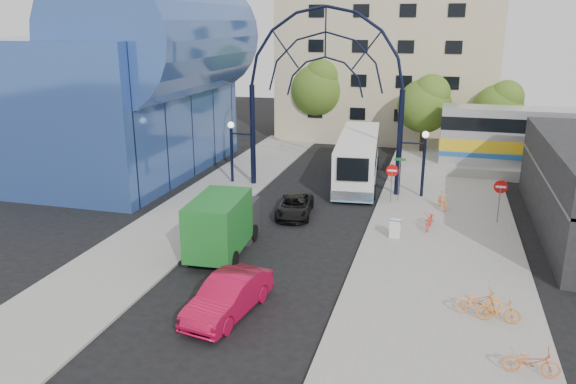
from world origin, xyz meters
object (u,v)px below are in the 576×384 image
(gateway_arch, at_px, (325,62))
(bike_near_b, at_px, (442,201))
(city_bus, at_px, (358,157))
(tree_north_a, at_px, (426,103))
(do_not_enter_sign, at_px, (500,191))
(street_name_sign, at_px, (399,170))
(green_truck, at_px, (224,223))
(stop_sign, at_px, (392,174))
(bike_far_a, at_px, (478,301))
(bike_far_b, at_px, (499,310))
(sandwich_board, at_px, (395,227))
(black_suv, at_px, (295,206))
(tree_north_b, at_px, (319,86))
(red_sedan, at_px, (228,296))
(tree_north_c, at_px, (500,106))
(bike_near_a, at_px, (430,220))
(bike_far_c, at_px, (531,362))

(gateway_arch, bearing_deg, bike_near_b, -16.74)
(gateway_arch, relative_size, city_bus, 1.12)
(tree_north_a, bearing_deg, do_not_enter_sign, -72.97)
(street_name_sign, distance_m, green_truck, 13.00)
(gateway_arch, bearing_deg, street_name_sign, -15.07)
(gateway_arch, height_order, tree_north_a, gateway_arch)
(stop_sign, relative_size, bike_far_a, 1.36)
(gateway_arch, bearing_deg, bike_far_b, -57.11)
(sandwich_board, bearing_deg, bike_far_b, -59.31)
(tree_north_a, xyz_separation_m, black_suv, (-6.61, -17.58, -4.02))
(gateway_arch, bearing_deg, sandwich_board, -55.09)
(green_truck, bearing_deg, bike_near_b, 38.35)
(tree_north_b, bearing_deg, gateway_arch, -76.32)
(sandwich_board, height_order, city_bus, city_bus)
(sandwich_board, bearing_deg, red_sedan, -119.73)
(tree_north_b, bearing_deg, sandwich_board, -68.41)
(tree_north_c, bearing_deg, street_name_sign, -114.31)
(do_not_enter_sign, distance_m, red_sedan, 17.62)
(do_not_enter_sign, height_order, tree_north_b, tree_north_b)
(bike_near_b, relative_size, bike_far_a, 0.95)
(sandwich_board, height_order, bike_far_a, sandwich_board)
(black_suv, height_order, bike_near_a, black_suv)
(tree_north_c, height_order, bike_far_c, tree_north_c)
(bike_near_a, relative_size, bike_far_c, 1.06)
(gateway_arch, relative_size, tree_north_b, 1.70)
(sandwich_board, xyz_separation_m, city_bus, (-3.69, 11.03, 0.99))
(tree_north_a, bearing_deg, bike_near_b, -82.75)
(tree_north_b, height_order, bike_near_b, tree_north_b)
(green_truck, bearing_deg, bike_far_b, -21.05)
(tree_north_a, height_order, red_sedan, tree_north_a)
(do_not_enter_sign, distance_m, tree_north_b, 25.09)
(bike_near_a, bearing_deg, tree_north_c, 82.66)
(bike_near_b, xyz_separation_m, bike_far_a, (1.53, -12.77, -0.04))
(bike_far_a, bearing_deg, tree_north_b, 6.70)
(stop_sign, relative_size, bike_near_a, 1.33)
(street_name_sign, xyz_separation_m, bike_far_b, (4.99, -14.35, -1.52))
(sandwich_board, relative_size, tree_north_a, 0.14)
(bike_near_a, bearing_deg, bike_near_b, 86.57)
(street_name_sign, relative_size, red_sedan, 0.59)
(bike_far_c, bearing_deg, tree_north_a, 11.03)
(gateway_arch, distance_m, street_name_sign, 8.38)
(do_not_enter_sign, relative_size, street_name_sign, 0.89)
(bike_near_a, height_order, bike_far_a, bike_near_a)
(tree_north_a, bearing_deg, bike_near_a, -86.14)
(gateway_arch, relative_size, bike_near_b, 7.80)
(gateway_arch, xyz_separation_m, bike_near_b, (7.94, -2.39, -7.91))
(gateway_arch, xyz_separation_m, green_truck, (-2.46, -11.89, -7.03))
(gateway_arch, distance_m, bike_far_b, 20.37)
(city_bus, bearing_deg, gateway_arch, -127.93)
(gateway_arch, height_order, bike_near_b, gateway_arch)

